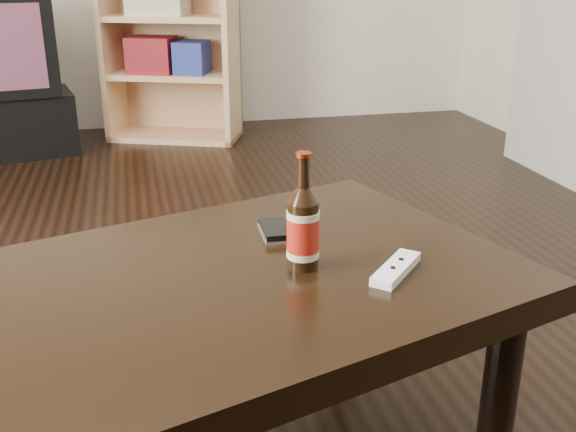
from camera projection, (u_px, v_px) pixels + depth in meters
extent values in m
cube|color=black|center=(94.00, 395.00, 1.74)|extent=(5.00, 6.00, 0.01)
cube|color=tan|center=(109.00, 17.00, 4.01)|extent=(0.16, 0.34, 1.45)
cube|color=tan|center=(231.00, 19.00, 3.91)|extent=(0.16, 0.34, 1.45)
cube|color=tan|center=(176.00, 135.00, 4.21)|extent=(0.86, 0.62, 0.03)
cube|color=tan|center=(177.00, 16.00, 4.11)|extent=(0.74, 0.32, 1.45)
cube|color=tan|center=(173.00, 75.00, 4.08)|extent=(0.78, 0.56, 0.03)
cube|color=tan|center=(169.00, 18.00, 3.96)|extent=(0.78, 0.56, 0.03)
cube|color=maroon|center=(152.00, 55.00, 4.03)|extent=(0.33, 0.31, 0.21)
cube|color=navy|center=(192.00, 57.00, 4.00)|extent=(0.25, 0.27, 0.19)
cube|color=black|center=(193.00, 299.00, 1.28)|extent=(1.43, 1.09, 0.06)
cylinder|color=black|center=(500.00, 393.00, 1.40)|extent=(0.09, 0.09, 0.41)
cylinder|color=black|center=(341.00, 286.00, 1.85)|extent=(0.09, 0.09, 0.41)
cylinder|color=black|center=(303.00, 235.00, 1.31)|extent=(0.08, 0.08, 0.14)
cylinder|color=#9C190E|center=(303.00, 234.00, 1.31)|extent=(0.08, 0.08, 0.08)
cylinder|color=#C2B69B|center=(303.00, 214.00, 1.30)|extent=(0.09, 0.09, 0.01)
cylinder|color=#C2B69B|center=(303.00, 253.00, 1.33)|extent=(0.09, 0.09, 0.01)
cone|color=black|center=(303.00, 195.00, 1.28)|extent=(0.08, 0.08, 0.03)
cylinder|color=black|center=(304.00, 172.00, 1.27)|extent=(0.03, 0.03, 0.06)
cylinder|color=maroon|center=(304.00, 155.00, 1.25)|extent=(0.04, 0.04, 0.01)
cube|color=silver|center=(275.00, 233.00, 1.49)|extent=(0.06, 0.12, 0.01)
cube|color=black|center=(275.00, 230.00, 1.49)|extent=(0.06, 0.11, 0.02)
cylinder|color=silver|center=(278.00, 233.00, 1.46)|extent=(0.02, 0.02, 0.00)
cube|color=white|center=(396.00, 269.00, 1.31)|extent=(0.14, 0.15, 0.02)
cylinder|color=black|center=(401.00, 259.00, 1.33)|extent=(0.02, 0.02, 0.00)
cylinder|color=black|center=(393.00, 268.00, 1.29)|extent=(0.02, 0.02, 0.00)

